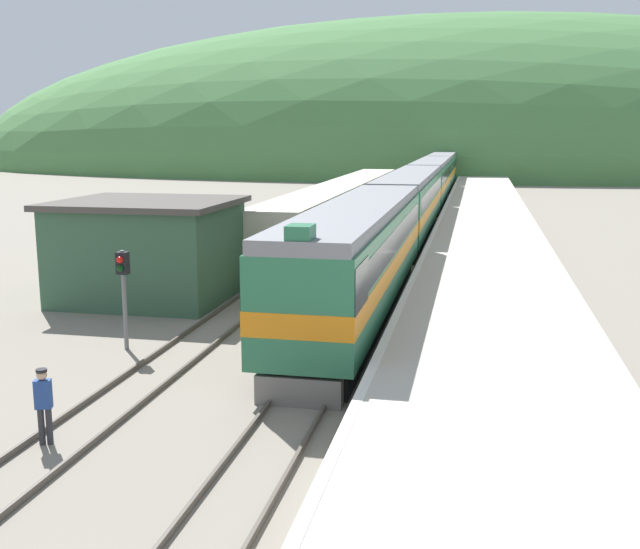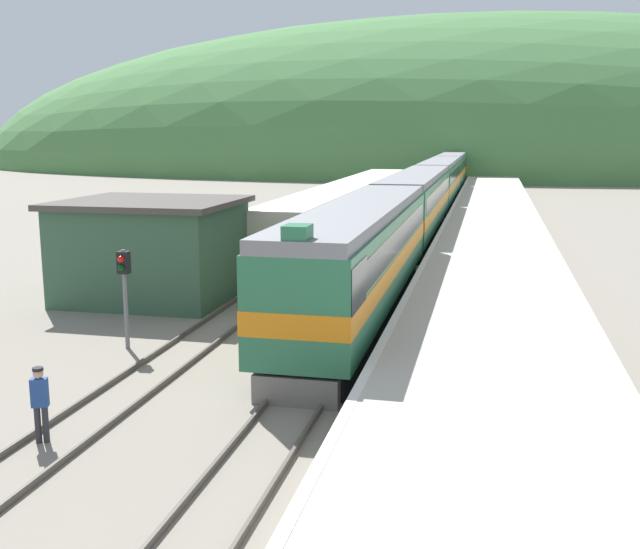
# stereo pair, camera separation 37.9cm
# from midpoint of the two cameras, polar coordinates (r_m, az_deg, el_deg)

# --- Properties ---
(track_main) EXTENTS (1.52, 180.00, 0.16)m
(track_main) POSITION_cam_midpoint_polar(r_m,az_deg,el_deg) (69.58, 8.16, 5.13)
(track_main) COLOR #4C443D
(track_main) RESTS_ON ground
(track_siding) EXTENTS (1.52, 180.00, 0.16)m
(track_siding) POSITION_cam_midpoint_polar(r_m,az_deg,el_deg) (70.03, 4.36, 5.25)
(track_siding) COLOR #4C443D
(track_siding) RESTS_ON ground
(platform) EXTENTS (6.28, 140.00, 1.16)m
(platform) POSITION_cam_midpoint_polar(r_m,az_deg,el_deg) (49.51, 12.30, 3.28)
(platform) COLOR #BCB5A5
(platform) RESTS_ON ground
(distant_hills) EXTENTS (192.99, 86.85, 54.36)m
(distant_hills) POSITION_cam_midpoint_polar(r_m,az_deg,el_deg) (142.77, 10.14, 7.93)
(distant_hills) COLOR #477A42
(distant_hills) RESTS_ON ground
(station_shed) EXTENTS (7.00, 6.36, 4.13)m
(station_shed) POSITION_cam_midpoint_polar(r_m,az_deg,el_deg) (31.76, -13.27, 1.87)
(station_shed) COLOR #385B42
(station_shed) RESTS_ON ground
(express_train_lead_car) EXTENTS (2.93, 19.78, 4.61)m
(express_train_lead_car) POSITION_cam_midpoint_polar(r_m,az_deg,el_deg) (27.79, 2.49, 1.40)
(express_train_lead_car) COLOR black
(express_train_lead_car) RESTS_ON ground
(carriage_second) EXTENTS (2.92, 21.76, 4.25)m
(carriage_second) POSITION_cam_midpoint_polar(r_m,az_deg,el_deg) (49.34, 6.66, 5.46)
(carriage_second) COLOR black
(carriage_second) RESTS_ON ground
(carriage_third) EXTENTS (2.92, 21.76, 4.25)m
(carriage_third) POSITION_cam_midpoint_polar(r_m,az_deg,el_deg) (71.85, 8.34, 7.09)
(carriage_third) COLOR black
(carriage_third) RESTS_ON ground
(carriage_fourth) EXTENTS (2.92, 21.76, 4.25)m
(carriage_fourth) POSITION_cam_midpoint_polar(r_m,az_deg,el_deg) (94.42, 9.22, 7.94)
(carriage_fourth) COLOR black
(carriage_fourth) RESTS_ON ground
(siding_train) EXTENTS (2.90, 37.82, 3.46)m
(siding_train) POSITION_cam_midpoint_polar(r_m,az_deg,el_deg) (51.05, 1.55, 5.12)
(siding_train) COLOR black
(siding_train) RESTS_ON ground
(signal_post_siding) EXTENTS (0.36, 0.42, 3.22)m
(signal_post_siding) POSITION_cam_midpoint_polar(r_m,az_deg,el_deg) (24.43, -15.21, -0.29)
(signal_post_siding) COLOR slate
(signal_post_siding) RESTS_ON ground
(track_worker) EXTENTS (0.41, 0.32, 1.75)m
(track_worker) POSITION_cam_midpoint_polar(r_m,az_deg,el_deg) (17.94, -20.89, -9.03)
(track_worker) COLOR #2D2D33
(track_worker) RESTS_ON ground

